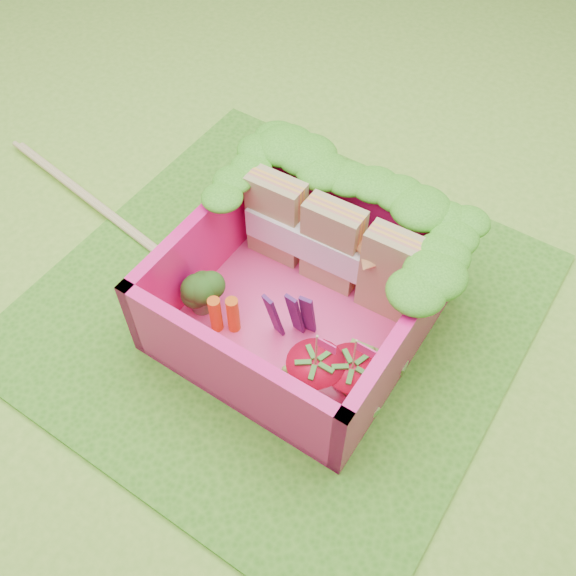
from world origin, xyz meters
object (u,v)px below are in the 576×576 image
(sandwich_stack, at_px, (333,246))
(broccoli, at_px, (199,289))
(strawberry_left, at_px, (315,377))
(chopsticks, at_px, (128,228))
(bento_box, at_px, (300,291))
(strawberry_right, at_px, (350,381))

(sandwich_stack, relative_size, broccoli, 3.31)
(strawberry_left, distance_m, chopsticks, 1.64)
(bento_box, relative_size, strawberry_left, 2.47)
(bento_box, distance_m, broccoli, 0.55)
(chopsticks, bearing_deg, sandwich_stack, 15.15)
(bento_box, relative_size, sandwich_stack, 1.22)
(strawberry_left, height_order, chopsticks, strawberry_left)
(sandwich_stack, height_order, broccoli, sandwich_stack)
(strawberry_left, xyz_separation_m, strawberry_right, (0.16, 0.08, -0.00))
(chopsticks, bearing_deg, broccoli, -16.65)
(broccoli, height_order, chopsticks, broccoli)
(sandwich_stack, xyz_separation_m, broccoli, (-0.49, -0.58, -0.11))
(strawberry_left, bearing_deg, strawberry_right, 26.41)
(broccoli, xyz_separation_m, strawberry_right, (0.97, -0.03, -0.02))
(bento_box, xyz_separation_m, sandwich_stack, (0.01, 0.33, 0.06))
(strawberry_left, bearing_deg, broccoli, 172.58)
(sandwich_stack, distance_m, strawberry_left, 0.77)
(sandwich_stack, xyz_separation_m, chopsticks, (-1.28, -0.35, -0.31))
(strawberry_right, distance_m, chopsticks, 1.78)
(broccoli, relative_size, strawberry_right, 0.62)
(bento_box, xyz_separation_m, strawberry_left, (0.32, -0.36, -0.08))
(sandwich_stack, distance_m, broccoli, 0.77)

